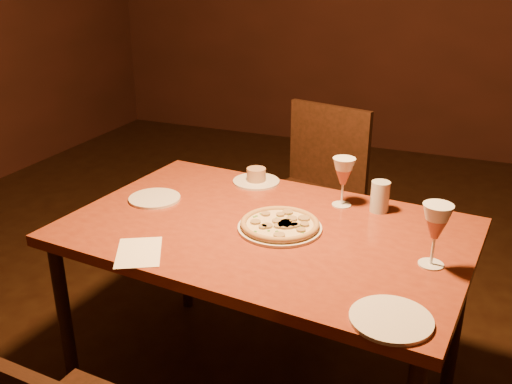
% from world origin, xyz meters
% --- Properties ---
extents(dining_table, '(1.45, 1.01, 0.73)m').
position_xyz_m(dining_table, '(-0.19, 0.15, 0.67)').
color(dining_table, brown).
rests_on(dining_table, floor).
extents(chair_far, '(0.55, 0.55, 0.93)m').
position_xyz_m(chair_far, '(-0.29, 1.05, 0.52)').
color(chair_far, black).
rests_on(chair_far, floor).
extents(pizza_plate, '(0.29, 0.29, 0.03)m').
position_xyz_m(pizza_plate, '(-0.14, 0.15, 0.75)').
color(pizza_plate, silver).
rests_on(pizza_plate, dining_table).
extents(ramekin_saucer, '(0.19, 0.19, 0.06)m').
position_xyz_m(ramekin_saucer, '(-0.38, 0.53, 0.75)').
color(ramekin_saucer, silver).
rests_on(ramekin_saucer, dining_table).
extents(wine_glass_far, '(0.09, 0.09, 0.19)m').
position_xyz_m(wine_glass_far, '(0.01, 0.43, 0.83)').
color(wine_glass_far, '#AB5947').
rests_on(wine_glass_far, dining_table).
extents(wine_glass_right, '(0.09, 0.09, 0.20)m').
position_xyz_m(wine_glass_right, '(0.37, 0.09, 0.83)').
color(wine_glass_right, '#AB5947').
rests_on(wine_glass_right, dining_table).
extents(water_tumbler, '(0.07, 0.07, 0.12)m').
position_xyz_m(water_tumbler, '(0.15, 0.43, 0.79)').
color(water_tumbler, '#B2BAC2').
rests_on(water_tumbler, dining_table).
extents(side_plate_left, '(0.20, 0.20, 0.01)m').
position_xyz_m(side_plate_left, '(-0.68, 0.21, 0.74)').
color(side_plate_left, silver).
rests_on(side_plate_left, dining_table).
extents(side_plate_near, '(0.22, 0.22, 0.01)m').
position_xyz_m(side_plate_near, '(0.31, -0.25, 0.74)').
color(side_plate_near, silver).
rests_on(side_plate_near, dining_table).
extents(menu_card, '(0.22, 0.24, 0.00)m').
position_xyz_m(menu_card, '(-0.49, -0.18, 0.74)').
color(menu_card, white).
rests_on(menu_card, dining_table).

